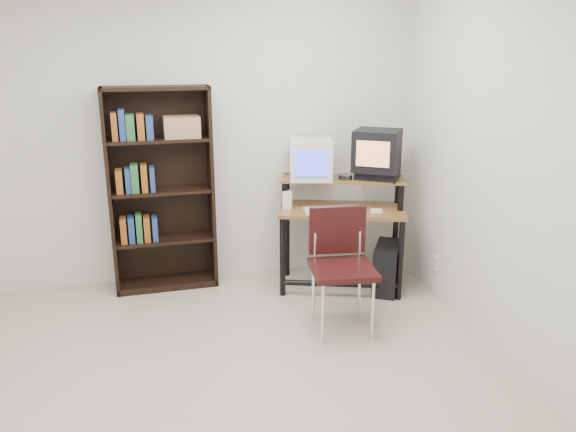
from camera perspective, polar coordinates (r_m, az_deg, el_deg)
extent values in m
cube|color=#BDB19C|center=(3.65, -7.50, -18.10)|extent=(4.00, 4.00, 0.01)
cube|color=silver|center=(5.06, -9.84, 7.69)|extent=(4.00, 0.01, 2.60)
cube|color=silver|center=(1.27, -2.34, -20.50)|extent=(4.00, 0.01, 2.60)
cube|color=silver|center=(3.77, 23.56, 3.53)|extent=(0.01, 4.00, 2.60)
cube|color=brown|center=(4.90, 5.49, 0.62)|extent=(1.19, 0.82, 0.03)
cube|color=brown|center=(4.94, 5.56, 3.75)|extent=(1.12, 0.61, 0.02)
cylinder|color=black|center=(4.81, -0.56, -4.12)|extent=(0.05, 0.05, 0.72)
cylinder|color=black|center=(4.83, 11.34, -4.38)|extent=(0.05, 0.05, 0.72)
cylinder|color=black|center=(5.20, -0.10, -0.97)|extent=(0.05, 0.05, 0.98)
cylinder|color=black|center=(5.22, 10.88, -1.22)|extent=(0.05, 0.05, 0.98)
cylinder|color=black|center=(4.89, 5.33, -6.91)|extent=(0.97, 0.33, 0.05)
cube|color=silver|center=(4.91, 2.32, 5.77)|extent=(0.43, 0.43, 0.34)
cube|color=#2B39E6|center=(4.73, 2.42, 5.35)|extent=(0.27, 0.07, 0.22)
cube|color=black|center=(4.95, 9.08, 4.12)|extent=(0.44, 0.41, 0.08)
cube|color=black|center=(4.92, 9.03, 6.60)|extent=(0.51, 0.50, 0.35)
cube|color=tan|center=(4.73, 8.61, 6.24)|extent=(0.24, 0.15, 0.21)
cylinder|color=#26262B|center=(4.89, 5.84, 3.90)|extent=(0.15, 0.15, 0.05)
cube|color=silver|center=(4.79, 4.50, 0.49)|extent=(0.49, 0.25, 0.03)
cube|color=black|center=(4.83, 9.08, 0.28)|extent=(0.24, 0.21, 0.01)
cube|color=white|center=(4.82, 8.95, 0.47)|extent=(0.11, 0.08, 0.03)
cube|color=silver|center=(4.86, -0.06, 1.60)|extent=(0.10, 0.10, 0.17)
cube|color=black|center=(5.05, 10.00, -5.19)|extent=(0.39, 0.49, 0.42)
cube|color=black|center=(4.20, 5.58, -5.44)|extent=(0.49, 0.49, 0.04)
cube|color=black|center=(4.31, 5.04, -1.44)|extent=(0.44, 0.07, 0.37)
cylinder|color=silver|center=(4.10, 3.53, -9.88)|extent=(0.02, 0.02, 0.47)
cylinder|color=silver|center=(4.19, 8.59, -9.47)|extent=(0.02, 0.02, 0.47)
cylinder|color=silver|center=(4.43, 2.57, -7.76)|extent=(0.02, 0.02, 0.47)
cylinder|color=silver|center=(4.51, 7.26, -7.43)|extent=(0.02, 0.02, 0.47)
cube|color=black|center=(4.98, -17.63, 2.13)|extent=(0.05, 0.30, 1.77)
cube|color=black|center=(5.01, -7.82, 2.86)|extent=(0.05, 0.30, 1.77)
cube|color=black|center=(5.11, -12.80, 2.86)|extent=(0.89, 0.08, 1.77)
cube|color=black|center=(4.84, -13.38, 12.54)|extent=(0.90, 0.35, 0.03)
cube|color=black|center=(5.24, -12.12, -6.60)|extent=(0.90, 0.35, 0.06)
cube|color=black|center=(5.10, -12.40, -2.33)|extent=(0.84, 0.33, 0.03)
cube|color=black|center=(4.97, -12.71, 2.50)|extent=(0.84, 0.33, 0.02)
cube|color=black|center=(4.89, -13.04, 7.54)|extent=(0.84, 0.33, 0.02)
cube|color=#926C4A|center=(4.89, -10.75, 8.89)|extent=(0.31, 0.24, 0.18)
cube|color=beige|center=(4.99, 14.68, -4.64)|extent=(0.02, 0.08, 0.12)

